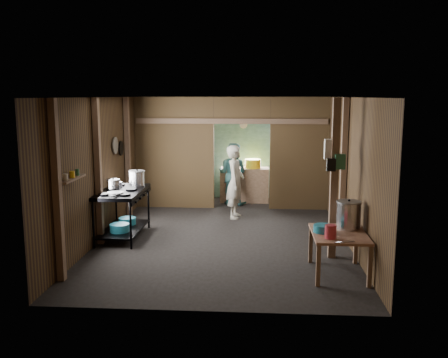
# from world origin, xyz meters

# --- Properties ---
(floor) EXTENTS (4.50, 7.00, 0.00)m
(floor) POSITION_xyz_m (0.00, 0.00, 0.00)
(floor) COLOR #282525
(floor) RESTS_ON ground
(ceiling) EXTENTS (4.50, 7.00, 0.00)m
(ceiling) POSITION_xyz_m (0.00, 0.00, 2.60)
(ceiling) COLOR #403B35
(ceiling) RESTS_ON ground
(wall_back) EXTENTS (4.50, 0.00, 2.60)m
(wall_back) POSITION_xyz_m (0.00, 3.50, 1.30)
(wall_back) COLOR #51391B
(wall_back) RESTS_ON ground
(wall_front) EXTENTS (4.50, 0.00, 2.60)m
(wall_front) POSITION_xyz_m (0.00, -3.50, 1.30)
(wall_front) COLOR #51391B
(wall_front) RESTS_ON ground
(wall_left) EXTENTS (0.00, 7.00, 2.60)m
(wall_left) POSITION_xyz_m (-2.25, 0.00, 1.30)
(wall_left) COLOR #51391B
(wall_left) RESTS_ON ground
(wall_right) EXTENTS (0.00, 7.00, 2.60)m
(wall_right) POSITION_xyz_m (2.25, 0.00, 1.30)
(wall_right) COLOR #51391B
(wall_right) RESTS_ON ground
(partition_left) EXTENTS (1.85, 0.10, 2.60)m
(partition_left) POSITION_xyz_m (-1.32, 2.20, 1.30)
(partition_left) COLOR brown
(partition_left) RESTS_ON floor
(partition_right) EXTENTS (1.35, 0.10, 2.60)m
(partition_right) POSITION_xyz_m (1.57, 2.20, 1.30)
(partition_right) COLOR brown
(partition_right) RESTS_ON floor
(partition_header) EXTENTS (1.30, 0.10, 0.60)m
(partition_header) POSITION_xyz_m (0.25, 2.20, 2.30)
(partition_header) COLOR brown
(partition_header) RESTS_ON wall_back
(turquoise_panel) EXTENTS (4.40, 0.06, 2.50)m
(turquoise_panel) POSITION_xyz_m (0.00, 3.44, 1.25)
(turquoise_panel) COLOR #83BDB6
(turquoise_panel) RESTS_ON wall_back
(back_counter) EXTENTS (1.20, 0.50, 0.85)m
(back_counter) POSITION_xyz_m (0.30, 2.95, 0.42)
(back_counter) COLOR #906D55
(back_counter) RESTS_ON floor
(wall_clock) EXTENTS (0.20, 0.03, 0.20)m
(wall_clock) POSITION_xyz_m (0.25, 3.40, 1.90)
(wall_clock) COLOR beige
(wall_clock) RESTS_ON wall_back
(post_left_a) EXTENTS (0.10, 0.12, 2.60)m
(post_left_a) POSITION_xyz_m (-2.18, -2.60, 1.30)
(post_left_a) COLOR #906D55
(post_left_a) RESTS_ON floor
(post_left_b) EXTENTS (0.10, 0.12, 2.60)m
(post_left_b) POSITION_xyz_m (-2.18, -0.80, 1.30)
(post_left_b) COLOR #906D55
(post_left_b) RESTS_ON floor
(post_left_c) EXTENTS (0.10, 0.12, 2.60)m
(post_left_c) POSITION_xyz_m (-2.18, 1.20, 1.30)
(post_left_c) COLOR #906D55
(post_left_c) RESTS_ON floor
(post_right) EXTENTS (0.10, 0.12, 2.60)m
(post_right) POSITION_xyz_m (2.18, -0.20, 1.30)
(post_right) COLOR #906D55
(post_right) RESTS_ON floor
(post_free) EXTENTS (0.12, 0.12, 2.60)m
(post_free) POSITION_xyz_m (1.85, -1.30, 1.30)
(post_free) COLOR #906D55
(post_free) RESTS_ON floor
(cross_beam) EXTENTS (4.40, 0.12, 0.12)m
(cross_beam) POSITION_xyz_m (0.00, 2.15, 2.05)
(cross_beam) COLOR #906D55
(cross_beam) RESTS_ON wall_left
(pan_lid_big) EXTENTS (0.03, 0.34, 0.34)m
(pan_lid_big) POSITION_xyz_m (-2.21, 0.40, 1.65)
(pan_lid_big) COLOR gray
(pan_lid_big) RESTS_ON wall_left
(pan_lid_small) EXTENTS (0.03, 0.30, 0.30)m
(pan_lid_small) POSITION_xyz_m (-2.21, 0.80, 1.55)
(pan_lid_small) COLOR black
(pan_lid_small) RESTS_ON wall_left
(wall_shelf) EXTENTS (0.14, 0.80, 0.03)m
(wall_shelf) POSITION_xyz_m (-2.15, -2.10, 1.40)
(wall_shelf) COLOR #906D55
(wall_shelf) RESTS_ON wall_left
(jar_white) EXTENTS (0.07, 0.07, 0.10)m
(jar_white) POSITION_xyz_m (-2.15, -2.35, 1.47)
(jar_white) COLOR beige
(jar_white) RESTS_ON wall_shelf
(jar_yellow) EXTENTS (0.08, 0.08, 0.10)m
(jar_yellow) POSITION_xyz_m (-2.15, -2.10, 1.47)
(jar_yellow) COLOR yellow
(jar_yellow) RESTS_ON wall_shelf
(jar_green) EXTENTS (0.06, 0.06, 0.10)m
(jar_green) POSITION_xyz_m (-2.15, -1.88, 1.47)
(jar_green) COLOR #2C6743
(jar_green) RESTS_ON wall_shelf
(bag_white) EXTENTS (0.22, 0.15, 0.32)m
(bag_white) POSITION_xyz_m (1.80, -1.22, 1.78)
(bag_white) COLOR beige
(bag_white) RESTS_ON post_free
(bag_green) EXTENTS (0.16, 0.12, 0.24)m
(bag_green) POSITION_xyz_m (1.92, -1.36, 1.60)
(bag_green) COLOR #2C6743
(bag_green) RESTS_ON post_free
(bag_black) EXTENTS (0.14, 0.10, 0.20)m
(bag_black) POSITION_xyz_m (1.78, -1.38, 1.55)
(bag_black) COLOR black
(bag_black) RESTS_ON post_free
(gas_range) EXTENTS (0.79, 1.53, 0.90)m
(gas_range) POSITION_xyz_m (-1.88, -0.40, 0.45)
(gas_range) COLOR black
(gas_range) RESTS_ON floor
(prep_table) EXTENTS (0.78, 1.08, 0.64)m
(prep_table) POSITION_xyz_m (1.83, -2.08, 0.32)
(prep_table) COLOR tan
(prep_table) RESTS_ON floor
(stove_pot_large) EXTENTS (0.39, 0.39, 0.31)m
(stove_pot_large) POSITION_xyz_m (-1.71, 0.09, 1.04)
(stove_pot_large) COLOR silver
(stove_pot_large) RESTS_ON gas_range
(stove_pot_med) EXTENTS (0.32, 0.32, 0.22)m
(stove_pot_med) POSITION_xyz_m (-2.05, -0.37, 0.99)
(stove_pot_med) COLOR silver
(stove_pot_med) RESTS_ON gas_range
(stove_saucepan) EXTENTS (0.19, 0.19, 0.09)m
(stove_saucepan) POSITION_xyz_m (-2.05, -0.03, 0.95)
(stove_saucepan) COLOR silver
(stove_saucepan) RESTS_ON gas_range
(frying_pan) EXTENTS (0.40, 0.56, 0.07)m
(frying_pan) POSITION_xyz_m (-1.88, -0.83, 0.93)
(frying_pan) COLOR gray
(frying_pan) RESTS_ON gas_range
(blue_tub_front) EXTENTS (0.35, 0.35, 0.15)m
(blue_tub_front) POSITION_xyz_m (-1.88, -0.64, 0.25)
(blue_tub_front) COLOR teal
(blue_tub_front) RESTS_ON gas_range
(blue_tub_back) EXTENTS (0.33, 0.33, 0.13)m
(blue_tub_back) POSITION_xyz_m (-1.88, -0.11, 0.24)
(blue_tub_back) COLOR teal
(blue_tub_back) RESTS_ON gas_range
(stock_pot) EXTENTS (0.41, 0.41, 0.44)m
(stock_pot) POSITION_xyz_m (2.00, -1.82, 0.84)
(stock_pot) COLOR silver
(stock_pot) RESTS_ON prep_table
(wash_basin) EXTENTS (0.34, 0.34, 0.11)m
(wash_basin) POSITION_xyz_m (1.60, -2.06, 0.69)
(wash_basin) COLOR teal
(wash_basin) RESTS_ON prep_table
(pink_bucket) EXTENTS (0.17, 0.17, 0.19)m
(pink_bucket) POSITION_xyz_m (1.66, -2.38, 0.73)
(pink_bucket) COLOR #BD313F
(pink_bucket) RESTS_ON prep_table
(knife) EXTENTS (0.30, 0.11, 0.01)m
(knife) POSITION_xyz_m (1.82, -2.57, 0.64)
(knife) COLOR silver
(knife) RESTS_ON prep_table
(yellow_tub) EXTENTS (0.40, 0.40, 0.22)m
(yellow_tub) POSITION_xyz_m (0.50, 2.95, 0.96)
(yellow_tub) COLOR yellow
(yellow_tub) RESTS_ON back_counter
(red_cup) EXTENTS (0.11, 0.11, 0.13)m
(red_cup) POSITION_xyz_m (0.02, 2.95, 0.92)
(red_cup) COLOR #AA2028
(red_cup) RESTS_ON back_counter
(cook) EXTENTS (0.44, 0.61, 1.58)m
(cook) POSITION_xyz_m (0.15, 1.26, 0.79)
(cook) COLOR beige
(cook) RESTS_ON floor
(worker_back) EXTENTS (0.88, 0.78, 1.51)m
(worker_back) POSITION_xyz_m (0.01, 2.63, 0.75)
(worker_back) COLOR #346969
(worker_back) RESTS_ON floor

